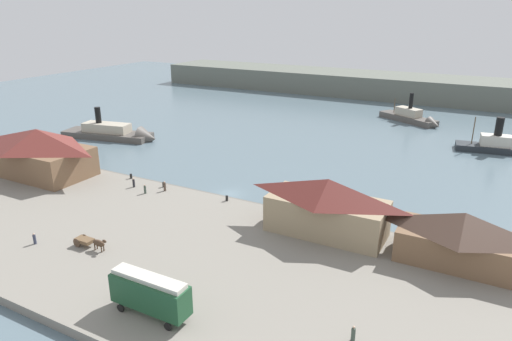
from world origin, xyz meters
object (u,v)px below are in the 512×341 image
at_px(ferry_shed_west_terminal, 39,152).
at_px(ferry_moored_west, 505,147).
at_px(pedestrian_walking_west, 165,186).
at_px(ferry_approaching_west, 413,118).
at_px(street_tram, 150,292).
at_px(ferry_mid_harbor, 118,134).
at_px(ferry_shed_east_terminal, 462,238).
at_px(mooring_post_center_west, 164,185).
at_px(mooring_post_west, 131,176).
at_px(mooring_post_east, 24,154).
at_px(horse_cart, 90,242).
at_px(pedestrian_by_tram, 145,189).
at_px(ferry_shed_customs_shed, 327,206).
at_px(pedestrian_near_east_shed, 134,183).
at_px(pedestrian_walking_east, 35,239).
at_px(pedestrian_near_cart, 353,334).
at_px(mooring_post_center_east, 227,198).

bearing_deg(ferry_shed_west_terminal, ferry_moored_west, 38.40).
xyz_separation_m(pedestrian_walking_west, ferry_approaching_west, (28.06, 77.79, -0.61)).
bearing_deg(ferry_shed_west_terminal, street_tram, -26.54).
bearing_deg(ferry_mid_harbor, street_tram, -43.36).
distance_m(ferry_shed_east_terminal, ferry_approaching_west, 81.87).
relative_size(mooring_post_center_west, ferry_approaching_west, 0.05).
bearing_deg(mooring_post_west, ferry_shed_west_terminal, -159.71).
bearing_deg(street_tram, mooring_post_east, 154.21).
relative_size(mooring_post_west, ferry_mid_harbor, 0.03).
relative_size(horse_cart, ferry_moored_west, 0.29).
height_order(pedestrian_by_tram, ferry_approaching_west, ferry_approaching_west).
xyz_separation_m(ferry_shed_customs_shed, mooring_post_west, (-39.82, 3.51, -3.69)).
relative_size(ferry_shed_customs_shed, horse_cart, 3.07).
height_order(horse_cart, mooring_post_east, horse_cart).
bearing_deg(pedestrian_near_east_shed, pedestrian_by_tram, -19.64).
bearing_deg(mooring_post_center_west, ferry_moored_west, 46.55).
height_order(ferry_shed_east_terminal, horse_cart, ferry_shed_east_terminal).
distance_m(mooring_post_east, ferry_approaching_west, 102.09).
relative_size(mooring_post_center_west, ferry_moored_west, 0.05).
relative_size(mooring_post_east, mooring_post_west, 1.00).
bearing_deg(horse_cart, ferry_shed_east_terminal, 23.62).
bearing_deg(pedestrian_walking_east, pedestrian_near_cart, 2.27).
bearing_deg(mooring_post_center_east, ferry_moored_west, 54.53).
bearing_deg(horse_cart, ferry_shed_customs_shed, 36.03).
relative_size(ferry_shed_west_terminal, pedestrian_near_east_shed, 11.82).
height_order(mooring_post_center_west, ferry_mid_harbor, ferry_mid_harbor).
bearing_deg(ferry_moored_west, pedestrian_near_cart, -98.29).
xyz_separation_m(horse_cart, ferry_approaching_west, (23.89, 98.45, -0.74)).
relative_size(horse_cart, pedestrian_walking_east, 3.40).
height_order(pedestrian_near_cart, pedestrian_walking_west, pedestrian_walking_west).
height_order(ferry_shed_west_terminal, pedestrian_near_east_shed, ferry_shed_west_terminal).
height_order(pedestrian_walking_west, ferry_moored_west, ferry_moored_west).
relative_size(street_tram, horse_cart, 1.63).
bearing_deg(pedestrian_walking_east, street_tram, -10.13).
distance_m(horse_cart, pedestrian_walking_east, 8.01).
xyz_separation_m(pedestrian_near_east_shed, ferry_approaching_west, (34.09, 78.99, -0.57)).
distance_m(pedestrian_walking_west, ferry_mid_harbor, 42.55).
bearing_deg(ferry_approaching_west, mooring_post_center_east, -101.97).
bearing_deg(ferry_shed_west_terminal, pedestrian_by_tram, 4.23).
bearing_deg(pedestrian_near_cart, pedestrian_walking_west, 151.71).
bearing_deg(mooring_post_center_west, pedestrian_walking_east, -94.50).
bearing_deg(pedestrian_near_east_shed, ferry_shed_east_terminal, -0.43).
distance_m(mooring_post_center_east, mooring_post_east, 51.51).
height_order(street_tram, horse_cart, street_tram).
distance_m(pedestrian_near_east_shed, ferry_approaching_west, 86.03).
xyz_separation_m(mooring_post_center_east, ferry_mid_harbor, (-46.60, 23.15, -0.35)).
relative_size(horse_cart, pedestrian_near_east_shed, 3.24).
distance_m(mooring_post_center_west, ferry_moored_west, 77.49).
xyz_separation_m(mooring_post_center_west, ferry_mid_harbor, (-33.37, 23.20, -0.35)).
xyz_separation_m(pedestrian_walking_west, mooring_post_east, (-39.65, 1.39, -0.36)).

